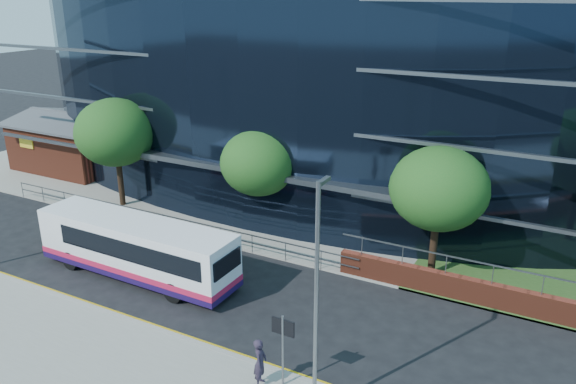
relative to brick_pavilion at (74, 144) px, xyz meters
The scene contains 15 objects.
ground 25.88m from the brick_pavilion, 31.53° to the right, with size 200.00×200.00×0.00m, color black.
kerb 26.41m from the brick_pavilion, 33.38° to the right, with size 80.00×0.25×0.16m, color gray.
yellow_line_outer 26.31m from the brick_pavilion, 33.02° to the right, with size 80.00×0.08×0.01m, color gold.
yellow_line_inner 26.23m from the brick_pavilion, 32.74° to the right, with size 80.00×0.08×0.01m, color gold.
far_forecourt 16.30m from the brick_pavilion, ahead, with size 50.00×8.00×0.10m, color gray.
glass_office 20.37m from the brick_pavilion, 22.21° to the left, with size 44.00×23.10×16.00m.
brick_pavilion is the anchor object (origin of this frame).
guard_railings 15.48m from the brick_pavilion, 24.90° to the right, with size 24.00×0.05×1.10m.
street_sign 30.49m from the brick_pavilion, 29.65° to the right, with size 0.85×0.09×2.80m.
tree_far_a 10.48m from the brick_pavilion, 26.55° to the right, with size 4.95×4.95×6.98m.
tree_far_b 19.55m from the brick_pavilion, 11.88° to the right, with size 4.29×4.29×6.05m.
tree_far_c 29.46m from the brick_pavilion, ahead, with size 4.62×4.62×6.51m.
streetlight_east 32.19m from the brick_pavilion, 29.24° to the right, with size 0.15×0.77×8.00m.
city_bus 19.92m from the brick_pavilion, 34.24° to the right, with size 10.69×2.59×2.88m.
pedestrian 30.07m from the brick_pavilion, 30.91° to the right, with size 0.66×0.43×1.82m, color #2A2132.
Camera 1 is at (12.25, -15.84, 13.31)m, focal length 35.00 mm.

